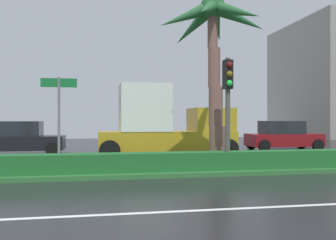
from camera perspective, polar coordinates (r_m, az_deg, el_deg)
The scene contains 10 objects.
ground_plane at distance 14.29m, azimuth -12.27°, elevation -7.43°, with size 90.00×42.00×0.10m, color black.
near_lane_divider_stripe at distance 7.40m, azimuth -14.05°, elevation -14.22°, with size 81.00×0.14×0.01m, color white.
median_strip at distance 13.28m, azimuth -12.41°, elevation -7.47°, with size 85.50×4.00×0.15m, color #2D6B33.
median_hedge at distance 11.84m, azimuth -12.64°, elevation -6.57°, with size 76.50×0.70×0.60m.
palm_tree_centre_left at distance 14.02m, azimuth 7.04°, elevation 12.95°, with size 4.23×4.02×6.29m.
traffic_signal_median_right at distance 12.35m, azimuth 9.26°, elevation 4.18°, with size 0.28×0.43×3.71m.
street_name_sign at distance 12.00m, azimuth -16.52°, elevation 1.30°, with size 1.10×0.08×3.00m.
car_in_traffic_second at distance 20.45m, azimuth -21.91°, elevation -2.68°, with size 4.30×2.02×1.72m.
box_truck_lead at distance 17.57m, azimuth -0.52°, elevation -0.78°, with size 6.40×2.64×3.46m.
car_in_traffic_third at distance 22.80m, azimuth 17.36°, elevation -2.38°, with size 4.30×2.02×1.72m.
Camera 1 is at (0.45, -5.15, 1.84)m, focal length 39.40 mm.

